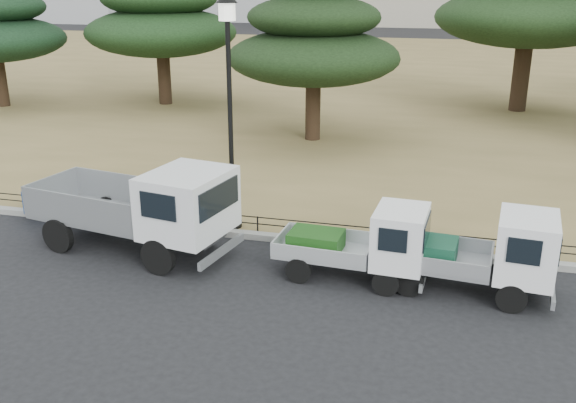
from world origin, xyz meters
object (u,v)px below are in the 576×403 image
(truck_large, at_px, (141,204))
(truck_kei_front, at_px, (363,243))
(street_lamp, at_px, (229,74))
(truck_kei_rear, at_px, (481,253))
(tarp_pile, at_px, (56,197))

(truck_large, relative_size, truck_kei_front, 1.58)
(truck_large, xyz_separation_m, street_lamp, (1.69, 1.72, 2.90))
(truck_kei_front, bearing_deg, truck_kei_rear, 3.07)
(truck_kei_rear, xyz_separation_m, tarp_pile, (-11.33, 1.86, -0.38))
(truck_kei_front, height_order, street_lamp, street_lamp)
(truck_large, distance_m, street_lamp, 3.77)
(truck_large, relative_size, street_lamp, 0.90)
(street_lamp, bearing_deg, truck_large, -134.45)
(truck_kei_front, relative_size, tarp_pile, 2.32)
(truck_kei_front, xyz_separation_m, street_lamp, (-3.66, 1.89, 3.25))
(truck_large, bearing_deg, tarp_pile, 164.96)
(truck_large, height_order, truck_kei_rear, truck_large)
(truck_kei_rear, height_order, street_lamp, street_lamp)
(truck_kei_rear, bearing_deg, truck_large, -176.03)
(truck_kei_rear, height_order, tarp_pile, truck_kei_rear)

